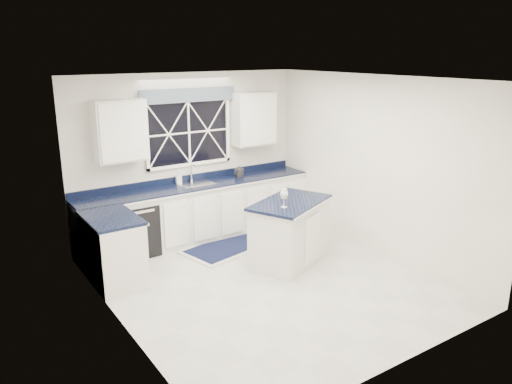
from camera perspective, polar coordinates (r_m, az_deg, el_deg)
ground at (r=6.89m, az=1.21°, el=-10.23°), size 4.50×4.50×0.00m
back_wall at (r=8.30m, az=-7.72°, el=4.07°), size 4.00×0.10×2.70m
base_cabinets at (r=7.99m, az=-8.12°, el=-3.11°), size 3.99×1.60×0.90m
countertop at (r=8.14m, az=-6.67°, el=0.75°), size 3.98×0.64×0.04m
dishwasher at (r=7.88m, az=-13.68°, el=-4.02°), size 0.60×0.58×0.82m
window at (r=8.17m, az=-7.70°, el=7.31°), size 1.65×0.09×1.26m
upper_cabinets at (r=8.05m, az=-7.33°, el=7.70°), size 3.10×0.34×0.90m
faucet at (r=8.26m, az=-7.33°, el=2.24°), size 0.05×0.20×0.30m
island at (r=7.32m, az=3.87°, el=-4.58°), size 1.47×1.22×0.95m
rug at (r=8.01m, az=-3.38°, el=-6.30°), size 1.53×1.12×0.02m
kettle at (r=8.56m, az=-1.93°, el=2.36°), size 0.25×0.21×0.19m
wine_glass at (r=6.84m, az=3.23°, el=-0.32°), size 0.11×0.11×0.26m
soap_bottle at (r=8.20m, az=-8.84°, el=1.63°), size 0.10×0.10×0.19m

